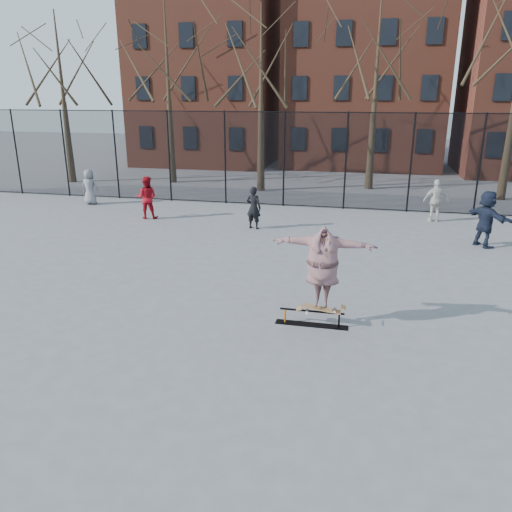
% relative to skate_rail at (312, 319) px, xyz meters
% --- Properties ---
extents(ground, '(100.00, 100.00, 0.00)m').
position_rel_skate_rail_xyz_m(ground, '(-1.17, -1.46, -0.13)').
color(ground, slate).
extents(skate_rail, '(1.54, 0.24, 0.34)m').
position_rel_skate_rail_xyz_m(skate_rail, '(0.00, 0.00, 0.00)').
color(skate_rail, black).
rests_on(skate_rail, ground).
extents(skateboard, '(0.89, 0.21, 0.11)m').
position_rel_skate_rail_xyz_m(skateboard, '(0.19, 0.00, 0.26)').
color(skateboard, '#A06540').
rests_on(skateboard, skate_rail).
extents(skater, '(2.13, 0.60, 1.72)m').
position_rel_skate_rail_xyz_m(skater, '(0.19, 0.00, 1.17)').
color(skater, '#41327F').
rests_on(skater, skateboard).
extents(bystander_grey, '(0.77, 0.51, 1.55)m').
position_rel_skate_rail_xyz_m(bystander_grey, '(-10.95, 10.02, 0.64)').
color(bystander_grey, slate).
rests_on(bystander_grey, ground).
extents(bystander_black, '(0.63, 0.49, 1.54)m').
position_rel_skate_rail_xyz_m(bystander_black, '(-2.97, 7.51, 0.64)').
color(bystander_black, black).
rests_on(bystander_black, ground).
extents(bystander_red, '(0.89, 0.75, 1.65)m').
position_rel_skate_rail_xyz_m(bystander_red, '(-7.39, 8.14, 0.69)').
color(bystander_red, maroon).
rests_on(bystander_red, ground).
extents(bystander_white, '(0.99, 0.53, 1.61)m').
position_rel_skate_rail_xyz_m(bystander_white, '(3.56, 10.08, 0.67)').
color(bystander_white, beige).
rests_on(bystander_white, ground).
extents(bystander_navy, '(1.41, 1.68, 1.81)m').
position_rel_skate_rail_xyz_m(bystander_navy, '(4.71, 6.94, 0.77)').
color(bystander_navy, '#192133').
rests_on(bystander_navy, ground).
extents(fence, '(34.03, 0.07, 4.00)m').
position_rel_skate_rail_xyz_m(fence, '(-1.18, 11.54, 1.92)').
color(fence, black).
rests_on(fence, ground).
extents(tree_row, '(33.66, 7.46, 10.67)m').
position_rel_skate_rail_xyz_m(tree_row, '(-1.42, 15.69, 7.22)').
color(tree_row, black).
rests_on(tree_row, ground).
extents(rowhouses, '(29.00, 7.00, 13.00)m').
position_rel_skate_rail_xyz_m(rowhouses, '(-0.45, 24.54, 5.93)').
color(rowhouses, brown).
rests_on(rowhouses, ground).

